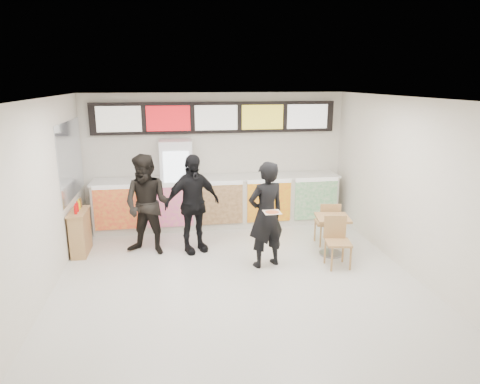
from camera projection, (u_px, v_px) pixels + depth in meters
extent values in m
plane|color=beige|center=(240.00, 286.00, 6.99)|extent=(7.00, 7.00, 0.00)
plane|color=white|center=(240.00, 99.00, 6.23)|extent=(7.00, 7.00, 0.00)
plane|color=silver|center=(216.00, 158.00, 9.95)|extent=(6.00, 0.00, 6.00)
plane|color=silver|center=(34.00, 207.00, 6.15)|extent=(0.00, 7.00, 7.00)
plane|color=silver|center=(419.00, 190.00, 7.07)|extent=(0.00, 7.00, 7.00)
cube|color=silver|center=(219.00, 202.00, 9.81)|extent=(5.50, 0.70, 1.10)
cube|color=silver|center=(218.00, 178.00, 9.66)|extent=(5.56, 0.76, 0.04)
cube|color=red|center=(118.00, 209.00, 9.09)|extent=(0.99, 0.02, 0.90)
cube|color=#F235AE|center=(170.00, 207.00, 9.26)|extent=(0.99, 0.02, 0.90)
cube|color=brown|center=(220.00, 205.00, 9.43)|extent=(0.99, 0.02, 0.90)
cube|color=yellow|center=(269.00, 202.00, 9.60)|extent=(0.99, 0.02, 0.90)
cube|color=#228A3E|center=(316.00, 200.00, 9.77)|extent=(0.99, 0.02, 0.90)
cube|color=black|center=(216.00, 117.00, 9.63)|extent=(5.50, 0.12, 0.70)
cube|color=beige|center=(119.00, 119.00, 9.24)|extent=(0.95, 0.02, 0.55)
cube|color=red|center=(168.00, 118.00, 9.40)|extent=(0.95, 0.02, 0.55)
cube|color=silver|center=(216.00, 118.00, 9.56)|extent=(0.95, 0.02, 0.55)
cube|color=yellow|center=(263.00, 117.00, 9.73)|extent=(0.95, 0.02, 0.55)
cube|color=white|center=(307.00, 117.00, 9.89)|extent=(0.95, 0.02, 0.55)
cube|color=white|center=(177.00, 185.00, 9.57)|extent=(0.70, 0.65, 2.00)
cube|color=white|center=(177.00, 186.00, 9.23)|extent=(0.54, 0.02, 1.50)
cylinder|color=#198A35|center=(168.00, 212.00, 9.39)|extent=(0.07, 0.07, 0.22)
cylinder|color=#FF5015|center=(175.00, 212.00, 9.41)|extent=(0.07, 0.07, 0.22)
cylinder|color=red|center=(181.00, 212.00, 9.43)|extent=(0.07, 0.07, 0.22)
cylinder|color=#172AB0|center=(187.00, 212.00, 9.45)|extent=(0.07, 0.07, 0.22)
cylinder|color=#FF5015|center=(168.00, 196.00, 9.29)|extent=(0.07, 0.07, 0.22)
cylinder|color=red|center=(174.00, 195.00, 9.32)|extent=(0.07, 0.07, 0.22)
cylinder|color=#172AB0|center=(181.00, 195.00, 9.34)|extent=(0.07, 0.07, 0.22)
cylinder|color=#198A35|center=(187.00, 195.00, 9.36)|extent=(0.07, 0.07, 0.22)
cylinder|color=red|center=(167.00, 179.00, 9.20)|extent=(0.07, 0.07, 0.22)
cylinder|color=#172AB0|center=(173.00, 179.00, 9.22)|extent=(0.07, 0.07, 0.22)
cylinder|color=#198A35|center=(180.00, 178.00, 9.24)|extent=(0.07, 0.07, 0.22)
cylinder|color=#FF5015|center=(186.00, 178.00, 9.26)|extent=(0.07, 0.07, 0.22)
cylinder|color=#172AB0|center=(166.00, 161.00, 9.10)|extent=(0.07, 0.07, 0.22)
cylinder|color=#198A35|center=(173.00, 161.00, 9.12)|extent=(0.07, 0.07, 0.22)
cylinder|color=#FF5015|center=(179.00, 161.00, 9.14)|extent=(0.07, 0.07, 0.22)
cylinder|color=red|center=(186.00, 161.00, 9.17)|extent=(0.07, 0.07, 0.22)
cube|color=#B2B7BF|center=(71.00, 160.00, 8.42)|extent=(0.01, 2.00, 1.50)
imported|color=black|center=(266.00, 215.00, 7.55)|extent=(0.81, 0.66, 1.92)
imported|color=black|center=(148.00, 205.00, 8.11)|extent=(1.16, 1.04, 1.94)
imported|color=black|center=(192.00, 204.00, 8.21)|extent=(1.22, 0.86, 1.93)
cube|color=beige|center=(272.00, 212.00, 7.07)|extent=(0.28, 0.28, 0.01)
cone|color=#CC7233|center=(272.00, 212.00, 7.07)|extent=(0.36, 0.36, 0.02)
cube|color=tan|center=(333.00, 218.00, 8.09)|extent=(0.70, 0.70, 0.04)
cylinder|color=gray|center=(332.00, 236.00, 8.18)|extent=(0.08, 0.08, 0.73)
cylinder|color=gray|center=(331.00, 254.00, 8.27)|extent=(0.45, 0.45, 0.03)
cube|color=tan|center=(338.00, 243.00, 7.62)|extent=(0.49, 0.49, 0.04)
cube|color=tan|center=(335.00, 227.00, 7.74)|extent=(0.41, 0.10, 0.43)
cube|color=tan|center=(326.00, 223.00, 8.70)|extent=(0.49, 0.49, 0.04)
cube|color=tan|center=(330.00, 214.00, 8.46)|extent=(0.41, 0.10, 0.43)
cube|color=tan|center=(80.00, 233.00, 8.24)|extent=(0.27, 0.73, 0.82)
cube|color=tan|center=(78.00, 212.00, 8.13)|extent=(0.31, 0.77, 0.04)
cylinder|color=red|center=(76.00, 210.00, 7.91)|extent=(0.05, 0.05, 0.16)
cylinder|color=red|center=(77.00, 207.00, 8.06)|extent=(0.05, 0.05, 0.16)
cylinder|color=yellow|center=(79.00, 205.00, 8.21)|extent=(0.05, 0.05, 0.16)
cylinder|color=brown|center=(80.00, 203.00, 8.35)|extent=(0.05, 0.05, 0.16)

